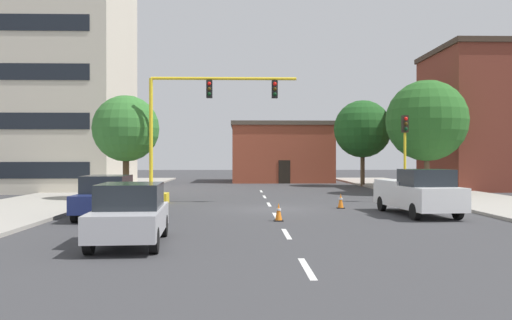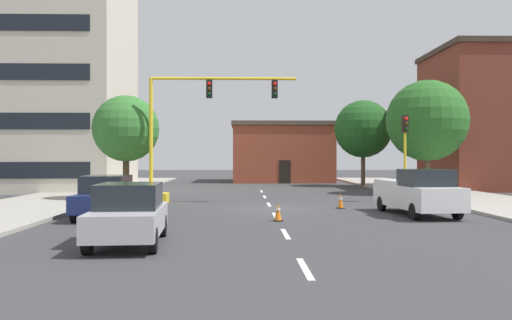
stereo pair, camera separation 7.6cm
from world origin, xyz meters
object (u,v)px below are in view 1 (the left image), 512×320
Objects in this scene: tree_right_mid at (427,121)px; sedan_navy_mid_left at (107,196)px; traffic_signal_gantry at (172,162)px; tree_left_near at (126,129)px; traffic_cone_roadside_b at (279,212)px; traffic_light_pole_right at (405,138)px; sedan_silver_near_left at (130,213)px; traffic_cone_roadside_a at (341,201)px; tree_right_far at (363,129)px; pickup_truck_white at (418,192)px.

sedan_navy_mid_left is (-17.98, -13.73, -4.05)m from tree_right_mid.
traffic_signal_gantry is 1.94× the size of sedan_navy_mid_left.
tree_right_mid is at bearing 15.03° from tree_left_near.
sedan_navy_mid_left is at bearing -83.30° from tree_left_near.
traffic_cone_roadside_b is at bearing -126.18° from tree_right_mid.
traffic_signal_gantry is 10.05m from traffic_cone_roadside_b.
tree_right_mid is at bearing 61.88° from traffic_light_pole_right.
tree_left_near is at bearing 102.26° from sedan_silver_near_left.
traffic_cone_roadside_a is (8.60, -3.23, -1.86)m from traffic_signal_gantry.
sedan_silver_near_left is at bearing -113.85° from tree_right_far.
tree_right_far is (14.14, 16.69, 2.66)m from traffic_signal_gantry.
sedan_silver_near_left is 6.47× the size of traffic_cone_roadside_b.
traffic_cone_roadside_a is (-2.75, 3.14, -0.61)m from pickup_truck_white.
traffic_cone_roadside_a is (-7.62, -9.89, -4.57)m from tree_right_mid.
pickup_truck_white is 1.21× the size of sedan_silver_near_left.
tree_right_far is at bearing 85.37° from traffic_light_pole_right.
tree_right_far is at bearing 41.82° from tree_left_near.
traffic_cone_roadside_b is (-11.00, -15.04, -4.59)m from tree_right_mid.
sedan_navy_mid_left is at bearing -176.93° from pickup_truck_white.
tree_right_far is 9.90× the size of traffic_cone_roadside_a.
tree_right_far reaches higher than sedan_silver_near_left.
traffic_cone_roadside_b is (7.99, -9.94, -3.75)m from tree_left_near.
sedan_silver_near_left is (-13.55, -30.64, -4.00)m from tree_right_far.
tree_right_far is 1.60× the size of sedan_silver_near_left.
traffic_cone_roadside_b is (-6.13, -2.02, -0.63)m from pickup_truck_white.
tree_right_far is at bearing 49.73° from traffic_signal_gantry.
tree_right_mid is 1.28× the size of tree_left_near.
traffic_light_pole_right is 7.26m from pickup_truck_white.
tree_left_near reaches higher than sedan_navy_mid_left.
sedan_silver_near_left is (-12.22, -14.22, -2.64)m from traffic_light_pole_right.
tree_right_mid is at bearing -78.28° from tree_right_far.
traffic_signal_gantry is 1.19× the size of tree_right_far.
traffic_cone_roadside_a is (11.37, -4.78, -3.74)m from tree_left_near.
sedan_navy_mid_left is at bearing 108.90° from sedan_silver_near_left.
tree_left_near is 1.30× the size of sedan_silver_near_left.
traffic_signal_gantry reaches higher than traffic_light_pole_right.
traffic_light_pole_right is (12.81, 0.27, 1.30)m from traffic_signal_gantry.
traffic_cone_roadside_a is at bearing 20.34° from sedan_navy_mid_left.
tree_left_near reaches higher than traffic_cone_roadside_a.
tree_right_far reaches higher than traffic_cone_roadside_b.
pickup_truck_white is at bearing 35.16° from sedan_silver_near_left.
tree_right_mid is at bearing 52.37° from traffic_cone_roadside_a.
tree_left_near is 1.33× the size of sedan_navy_mid_left.
traffic_signal_gantry is 1.90× the size of sedan_silver_near_left.
pickup_truck_white is at bearing 18.20° from traffic_cone_roadside_b.
traffic_signal_gantry is at bearing -130.27° from tree_right_far.
sedan_navy_mid_left is at bearing -159.66° from traffic_cone_roadside_a.
sedan_silver_near_left is (-15.63, -20.60, -4.05)m from tree_right_mid.
tree_right_far is at bearing 56.21° from sedan_navy_mid_left.
traffic_light_pole_right is at bearing -94.63° from tree_right_far.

